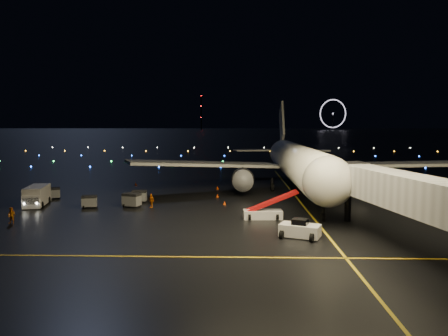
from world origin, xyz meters
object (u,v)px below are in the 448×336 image
(baggage_cart_0, at_px, (132,200))
(crew_c, at_px, (151,201))
(crew_b, at_px, (12,216))
(baggage_cart_1, at_px, (139,196))
(belt_loader, at_px, (263,205))
(service_truck, at_px, (37,196))
(baggage_cart_2, at_px, (89,202))
(pushback_tug, at_px, (300,228))
(baggage_cart_4, at_px, (41,196))
(airliner, at_px, (295,142))
(baggage_cart_3, at_px, (53,193))

(baggage_cart_0, bearing_deg, crew_c, 7.25)
(crew_b, relative_size, baggage_cart_1, 0.94)
(belt_loader, xyz_separation_m, crew_c, (-13.89, 6.01, -0.65))
(belt_loader, distance_m, service_truck, 30.11)
(baggage_cart_1, distance_m, baggage_cart_2, 6.93)
(pushback_tug, distance_m, baggage_cart_2, 28.49)
(baggage_cart_4, bearing_deg, belt_loader, -28.59)
(pushback_tug, distance_m, belt_loader, 8.64)
(pushback_tug, relative_size, baggage_cart_2, 2.01)
(baggage_cart_1, bearing_deg, crew_c, -60.89)
(pushback_tug, relative_size, belt_loader, 0.58)
(service_truck, relative_size, baggage_cart_0, 3.37)
(airliner, xyz_separation_m, crew_b, (-33.77, -25.85, -6.84))
(baggage_cart_0, distance_m, baggage_cart_2, 5.35)
(service_truck, relative_size, crew_c, 3.90)
(baggage_cart_3, distance_m, baggage_cart_4, 3.12)
(airliner, distance_m, baggage_cart_4, 39.20)
(baggage_cart_0, relative_size, baggage_cart_2, 1.13)
(service_truck, xyz_separation_m, baggage_cart_3, (-0.09, 5.18, -0.50))
(baggage_cart_3, height_order, baggage_cart_4, baggage_cart_4)
(baggage_cart_1, height_order, baggage_cart_2, baggage_cart_1)
(service_truck, distance_m, baggage_cart_1, 13.21)
(pushback_tug, bearing_deg, baggage_cart_4, 174.31)
(service_truck, distance_m, crew_c, 15.39)
(pushback_tug, distance_m, baggage_cart_3, 38.30)
(crew_c, distance_m, baggage_cart_4, 16.09)
(airliner, height_order, belt_loader, airliner)
(belt_loader, height_order, baggage_cart_1, belt_loader)
(crew_b, height_order, baggage_cart_4, crew_b)
(baggage_cart_3, bearing_deg, crew_b, -103.80)
(service_truck, height_order, baggage_cart_0, service_truck)
(crew_b, relative_size, baggage_cart_2, 0.96)
(service_truck, bearing_deg, airliner, 12.57)
(belt_loader, height_order, baggage_cart_3, belt_loader)
(service_truck, bearing_deg, crew_b, -89.49)
(pushback_tug, bearing_deg, crew_b, -166.65)
(airliner, bearing_deg, baggage_cart_2, -149.52)
(baggage_cart_4, bearing_deg, baggage_cart_1, -7.93)
(airliner, relative_size, baggage_cart_0, 25.99)
(baggage_cart_1, xyz_separation_m, baggage_cart_2, (-5.49, -4.23, -0.02))
(crew_c, height_order, baggage_cart_3, crew_c)
(crew_b, distance_m, crew_c, 16.22)
(belt_loader, relative_size, baggage_cart_4, 3.29)
(crew_c, relative_size, baggage_cart_4, 0.93)
(airliner, distance_m, service_truck, 39.49)
(baggage_cart_0, bearing_deg, baggage_cart_2, -155.92)
(crew_b, relative_size, baggage_cart_3, 0.94)
(crew_c, relative_size, baggage_cart_2, 0.98)
(baggage_cart_2, bearing_deg, baggage_cart_1, 25.08)
(airliner, xyz_separation_m, baggage_cart_0, (-23.11, -16.07, -6.83))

